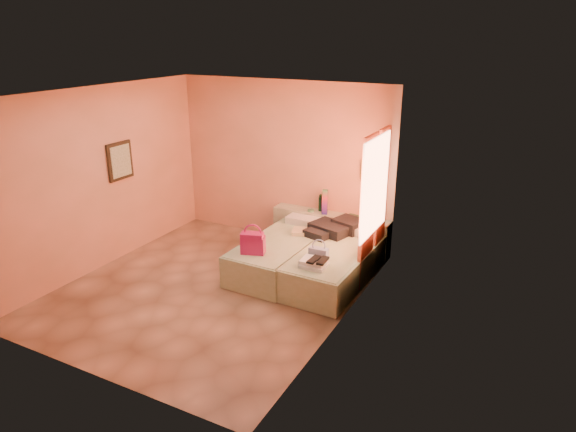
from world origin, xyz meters
name	(u,v)px	position (x,y,z in m)	size (l,w,h in m)	color
ground	(212,288)	(0.00, 0.00, 0.00)	(4.50, 4.50, 0.00)	tan
room_walls	(241,163)	(0.21, 0.57, 1.79)	(4.02, 4.51, 2.81)	#F29D81
headboard_ledge	(330,232)	(0.98, 2.10, 0.33)	(2.05, 0.30, 0.65)	#B4BB99
bed_left	(282,254)	(0.60, 1.05, 0.25)	(0.90, 2.00, 0.50)	#A4BE99
bed_right	(335,266)	(1.50, 1.05, 0.25)	(0.90, 2.00, 0.50)	#A4BE99
water_bottle	(321,203)	(0.75, 2.17, 0.79)	(0.08, 0.08, 0.28)	#12311B
rainbow_box	(325,202)	(0.88, 2.05, 0.86)	(0.09, 0.09, 0.42)	#B7165D
small_dish	(311,211)	(0.62, 2.05, 0.66)	(0.12, 0.12, 0.03)	#4B8963
green_book	(353,216)	(1.36, 2.12, 0.67)	(0.19, 0.13, 0.03)	#26482B
flower_vase	(370,214)	(1.66, 2.07, 0.77)	(0.19, 0.19, 0.24)	white
magenta_handbag	(253,243)	(0.47, 0.41, 0.66)	(0.34, 0.19, 0.32)	#B7165D
khaki_garment	(304,232)	(0.79, 1.44, 0.53)	(0.36, 0.29, 0.06)	tan
clothes_pile	(334,228)	(1.22, 1.65, 0.60)	(0.67, 0.67, 0.20)	black
blue_handbag	(319,254)	(1.41, 0.64, 0.59)	(0.27, 0.12, 0.17)	#4662A9
towel_stack	(314,263)	(1.45, 0.39, 0.55)	(0.35, 0.30, 0.10)	white
sandal_pair	(318,260)	(1.51, 0.38, 0.61)	(0.20, 0.27, 0.03)	black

